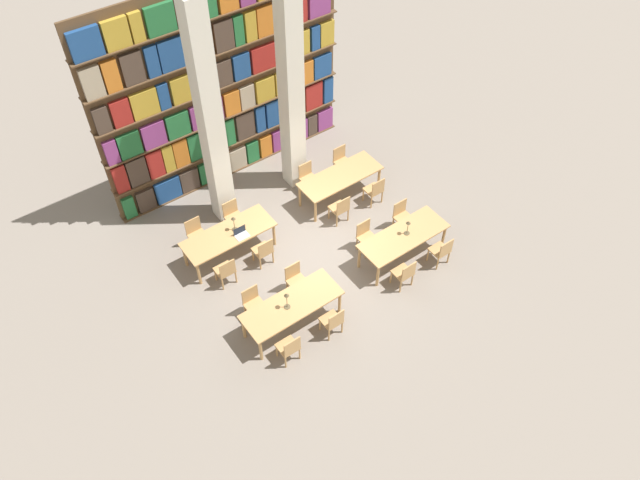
{
  "coord_description": "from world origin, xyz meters",
  "views": [
    {
      "loc": [
        -5.73,
        -8.02,
        11.72
      ],
      "look_at": [
        0.0,
        -0.13,
        0.69
      ],
      "focal_mm": 35.0,
      "sensor_mm": 36.0,
      "label": 1
    }
  ],
  "objects": [
    {
      "name": "ground_plane",
      "position": [
        0.0,
        0.0,
        0.0
      ],
      "size": [
        40.0,
        40.0,
        0.0
      ],
      "primitive_type": "plane",
      "color": "gray"
    },
    {
      "name": "chair_14",
      "position": [
        2.29,
        0.6,
        0.46
      ],
      "size": [
        0.42,
        0.4,
        0.86
      ],
      "color": "tan",
      "rests_on": "ground_plane"
    },
    {
      "name": "chair_8",
      "position": [
        -2.2,
        0.55,
        0.46
      ],
      "size": [
        0.42,
        0.4,
        0.86
      ],
      "color": "tan",
      "rests_on": "ground_plane"
    },
    {
      "name": "pillar_left",
      "position": [
        -1.1,
        2.57,
        3.0
      ],
      "size": [
        0.48,
        0.48,
        6.0
      ],
      "color": "silver",
      "rests_on": "ground_plane"
    },
    {
      "name": "chair_10",
      "position": [
        -1.16,
        0.55,
        0.46
      ],
      "size": [
        0.42,
        0.4,
        0.86
      ],
      "color": "tan",
      "rests_on": "ground_plane"
    },
    {
      "name": "reading_table_0",
      "position": [
        -1.61,
        -1.32,
        0.68
      ],
      "size": [
        2.25,
        0.85,
        0.76
      ],
      "color": "tan",
      "rests_on": "ground_plane"
    },
    {
      "name": "chair_13",
      "position": [
        1.16,
        2.02,
        0.46
      ],
      "size": [
        0.42,
        0.4,
        0.86
      ],
      "rotation": [
        0.0,
        0.0,
        3.14
      ],
      "color": "tan",
      "rests_on": "ground_plane"
    },
    {
      "name": "chair_2",
      "position": [
        -1.03,
        -2.03,
        0.46
      ],
      "size": [
        0.42,
        0.4,
        0.86
      ],
      "color": "tan",
      "rests_on": "ground_plane"
    },
    {
      "name": "reading_table_1",
      "position": [
        1.65,
        -1.23,
        0.68
      ],
      "size": [
        2.25,
        0.85,
        0.76
      ],
      "color": "tan",
      "rests_on": "ground_plane"
    },
    {
      "name": "reading_table_2",
      "position": [
        -1.68,
        1.26,
        0.68
      ],
      "size": [
        2.25,
        0.85,
        0.76
      ],
      "color": "tan",
      "rests_on": "ground_plane"
    },
    {
      "name": "chair_12",
      "position": [
        1.16,
        0.6,
        0.46
      ],
      "size": [
        0.42,
        0.4,
        0.86
      ],
      "color": "tan",
      "rests_on": "ground_plane"
    },
    {
      "name": "bookshelf_bank",
      "position": [
        0.01,
        3.92,
        2.66
      ],
      "size": [
        6.75,
        0.35,
        5.5
      ],
      "color": "brown",
      "rests_on": "ground_plane"
    },
    {
      "name": "desk_lamp_0",
      "position": [
        -1.74,
        -1.32,
        1.08
      ],
      "size": [
        0.14,
        0.14,
        0.47
      ],
      "color": "brown",
      "rests_on": "reading_table_0"
    },
    {
      "name": "chair_3",
      "position": [
        -1.03,
        -0.6,
        0.46
      ],
      "size": [
        0.42,
        0.4,
        0.86
      ],
      "rotation": [
        0.0,
        0.0,
        3.14
      ],
      "color": "tan",
      "rests_on": "ground_plane"
    },
    {
      "name": "chair_5",
      "position": [
        1.09,
        -0.52,
        0.46
      ],
      "size": [
        0.42,
        0.4,
        0.86
      ],
      "rotation": [
        0.0,
        0.0,
        3.14
      ],
      "color": "tan",
      "rests_on": "ground_plane"
    },
    {
      "name": "desk_lamp_2",
      "position": [
        -1.49,
        1.28,
        1.05
      ],
      "size": [
        0.14,
        0.14,
        0.43
      ],
      "color": "brown",
      "rests_on": "reading_table_2"
    },
    {
      "name": "chair_4",
      "position": [
        1.09,
        -1.94,
        0.46
      ],
      "size": [
        0.42,
        0.4,
        0.86
      ],
      "color": "tan",
      "rests_on": "ground_plane"
    },
    {
      "name": "chair_9",
      "position": [
        -2.2,
        1.97,
        0.46
      ],
      "size": [
        0.42,
        0.4,
        0.86
      ],
      "rotation": [
        0.0,
        0.0,
        3.14
      ],
      "color": "tan",
      "rests_on": "ground_plane"
    },
    {
      "name": "chair_1",
      "position": [
        -2.17,
        -0.6,
        0.46
      ],
      "size": [
        0.42,
        0.4,
        0.86
      ],
      "rotation": [
        0.0,
        0.0,
        3.14
      ],
      "color": "tan",
      "rests_on": "ground_plane"
    },
    {
      "name": "chair_7",
      "position": [
        2.26,
        -0.52,
        0.46
      ],
      "size": [
        0.42,
        0.4,
        0.86
      ],
      "rotation": [
        0.0,
        0.0,
        3.14
      ],
      "color": "tan",
      "rests_on": "ground_plane"
    },
    {
      "name": "chair_15",
      "position": [
        2.29,
        2.02,
        0.46
      ],
      "size": [
        0.42,
        0.4,
        0.86
      ],
      "rotation": [
        0.0,
        0.0,
        3.14
      ],
      "color": "tan",
      "rests_on": "ground_plane"
    },
    {
      "name": "chair_0",
      "position": [
        -2.17,
        -2.03,
        0.46
      ],
      "size": [
        0.42,
        0.4,
        0.86
      ],
      "color": "tan",
      "rests_on": "ground_plane"
    },
    {
      "name": "laptop",
      "position": [
        -1.45,
        1.03,
        0.8
      ],
      "size": [
        0.32,
        0.22,
        0.21
      ],
      "color": "silver",
      "rests_on": "reading_table_2"
    },
    {
      "name": "chair_6",
      "position": [
        2.26,
        -1.94,
        0.46
      ],
      "size": [
        0.42,
        0.4,
        0.86
      ],
      "color": "tan",
      "rests_on": "ground_plane"
    },
    {
      "name": "chair_11",
      "position": [
        -1.16,
        1.97,
        0.46
      ],
      "size": [
        0.42,
        0.4,
        0.86
      ],
      "rotation": [
        0.0,
        0.0,
        3.14
      ],
      "color": "tan",
      "rests_on": "ground_plane"
    },
    {
      "name": "desk_lamp_1",
      "position": [
        1.75,
        -1.22,
        1.04
      ],
      "size": [
        0.14,
        0.14,
        0.42
      ],
      "color": "brown",
      "rests_on": "reading_table_1"
    },
    {
      "name": "pillar_center",
      "position": [
        1.1,
        2.57,
        3.0
      ],
      "size": [
        0.48,
        0.48,
        6.0
      ],
      "color": "silver",
      "rests_on": "ground_plane"
    },
    {
      "name": "reading_table_3",
      "position": [
        1.69,
        1.31,
        0.68
      ],
      "size": [
        2.25,
        0.85,
        0.76
      ],
      "color": "tan",
      "rests_on": "ground_plane"
    }
  ]
}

